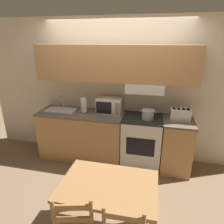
{
  "coord_description": "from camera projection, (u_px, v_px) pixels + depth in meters",
  "views": [
    {
      "loc": [
        0.72,
        -3.48,
        2.18
      ],
      "look_at": [
        0.05,
        -0.55,
        1.08
      ],
      "focal_mm": 32.0,
      "sensor_mm": 36.0,
      "label": 1
    }
  ],
  "objects": [
    {
      "name": "sink_basin",
      "position": [
        61.0,
        110.0,
        3.7
      ],
      "size": [
        0.54,
        0.32,
        0.28
      ],
      "color": "#B7BABF",
      "rests_on": "lower_counter_main"
    },
    {
      "name": "microwave",
      "position": [
        110.0,
        105.0,
        3.57
      ],
      "size": [
        0.44,
        0.31,
        0.27
      ],
      "color": "silver",
      "rests_on": "lower_counter_main"
    },
    {
      "name": "lower_counter_right_stub",
      "position": [
        176.0,
        145.0,
        3.42
      ],
      "size": [
        0.5,
        0.61,
        0.93
      ],
      "color": "tan",
      "rests_on": "ground_plane"
    },
    {
      "name": "stove_range",
      "position": [
        142.0,
        142.0,
        3.55
      ],
      "size": [
        0.66,
        0.59,
        0.93
      ],
      "color": "silver",
      "rests_on": "ground_plane"
    },
    {
      "name": "lower_counter_main",
      "position": [
        82.0,
        135.0,
        3.78
      ],
      "size": [
        1.57,
        0.61,
        0.93
      ],
      "color": "tan",
      "rests_on": "ground_plane"
    },
    {
      "name": "toaster",
      "position": [
        180.0,
        114.0,
        3.24
      ],
      "size": [
        0.33,
        0.16,
        0.2
      ],
      "color": "silver",
      "rests_on": "lower_counter_right_stub"
    },
    {
      "name": "dining_table",
      "position": [
        109.0,
        192.0,
        2.15
      ],
      "size": [
        1.02,
        0.7,
        0.74
      ],
      "color": "#9E7042",
      "rests_on": "ground_plane"
    },
    {
      "name": "ground_plane",
      "position": [
        116.0,
        152.0,
        4.09
      ],
      "size": [
        16.0,
        16.0,
        0.0
      ],
      "primitive_type": "plane",
      "color": "#7F664C"
    },
    {
      "name": "cooking_pot",
      "position": [
        148.0,
        114.0,
        3.3
      ],
      "size": [
        0.29,
        0.21,
        0.16
      ],
      "color": "#B7BABF",
      "rests_on": "stove_range"
    },
    {
      "name": "paper_towel_roll",
      "position": [
        84.0,
        105.0,
        3.59
      ],
      "size": [
        0.12,
        0.12,
        0.26
      ],
      "color": "black",
      "rests_on": "lower_counter_main"
    },
    {
      "name": "wall_back",
      "position": [
        116.0,
        80.0,
        3.51
      ],
      "size": [
        5.13,
        0.38,
        2.55
      ],
      "color": "silver",
      "rests_on": "ground_plane"
    }
  ]
}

